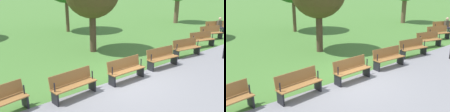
{
  "view_description": "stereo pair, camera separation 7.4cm",
  "coord_description": "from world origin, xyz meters",
  "views": [
    {
      "loc": [
        5.9,
        6.32,
        3.79
      ],
      "look_at": [
        0.0,
        -0.93,
        0.8
      ],
      "focal_mm": 37.84,
      "sensor_mm": 36.0,
      "label": 1
    },
    {
      "loc": [
        5.84,
        6.37,
        3.79
      ],
      "look_at": [
        0.0,
        -0.93,
        0.8
      ],
      "focal_mm": 37.84,
      "sensor_mm": 36.0,
      "label": 2
    }
  ],
  "objects": [
    {
      "name": "person_seated",
      "position": [
        -11.43,
        -2.15,
        0.64
      ],
      "size": [
        0.48,
        0.59,
        1.2
      ],
      "rotation": [
        0.0,
        0.0,
        -0.41
      ],
      "color": "#4C4238",
      "rests_on": "ground"
    },
    {
      "name": "bench_6",
      "position": [
        2.31,
        -0.16,
        0.47
      ],
      "size": [
        1.67,
        0.6,
        0.89
      ],
      "rotation": [
        0.0,
        0.0,
        0.08
      ],
      "color": "#996633",
      "rests_on": "ground"
    },
    {
      "name": "bench_0",
      "position": [
        -11.26,
        -2.38,
        0.47
      ],
      "size": [
        1.69,
        1.08,
        0.89
      ],
      "rotation": [
        0.0,
        0.0,
        -0.41
      ],
      "color": "#996633",
      "rests_on": "ground"
    },
    {
      "name": "path_paving",
      "position": [
        0.0,
        2.76,
        0.0
      ],
      "size": [
        37.41,
        6.17,
        0.01
      ],
      "primitive_type": "cube",
      "color": "gray",
      "rests_on": "ground"
    },
    {
      "name": "bench_1",
      "position": [
        -9.1,
        -1.55,
        0.47
      ],
      "size": [
        1.7,
        0.97,
        0.89
      ],
      "rotation": [
        0.0,
        0.0,
        -0.33
      ],
      "color": "#996633",
      "rests_on": "ground"
    },
    {
      "name": "bench_2",
      "position": [
        -6.88,
        -0.91,
        0.47
      ],
      "size": [
        1.7,
        0.85,
        0.89
      ],
      "rotation": [
        0.0,
        0.0,
        -0.24
      ],
      "color": "#996633",
      "rests_on": "ground"
    },
    {
      "name": "bench_5",
      "position": [
        0.0,
        -0.07,
        0.47
      ],
      "size": [
        1.63,
        0.47,
        0.89
      ],
      "color": "#996633",
      "rests_on": "ground"
    },
    {
      "name": "bench_4",
      "position": [
        -2.31,
        -0.16,
        0.47
      ],
      "size": [
        1.67,
        0.6,
        0.89
      ],
      "rotation": [
        0.0,
        0.0,
        -0.08
      ],
      "color": "#996633",
      "rests_on": "ground"
    },
    {
      "name": "bench_3",
      "position": [
        -4.61,
        -0.44,
        0.47
      ],
      "size": [
        1.69,
        0.73,
        0.89
      ],
      "rotation": [
        0.0,
        0.0,
        -0.16
      ],
      "color": "#996633",
      "rests_on": "ground"
    },
    {
      "name": "ground_plane",
      "position": [
        0.0,
        0.0,
        0.0
      ],
      "size": [
        120.0,
        120.0,
        0.0
      ],
      "primitive_type": "plane",
      "color": "#477A33"
    }
  ]
}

